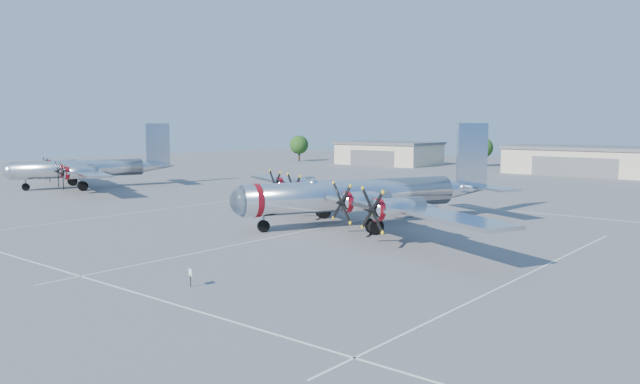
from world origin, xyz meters
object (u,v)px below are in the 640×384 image
Objects in this scene: hangar_center at (586,160)px; tree_far_west at (299,145)px; bomber_west at (89,188)px; info_placard at (190,274)px; main_bomber_b29 at (364,224)px; hangar_west at (389,153)px; tree_west at (482,148)px.

tree_far_west reaches higher than hangar_center.
info_placard is (58.43, -27.04, 0.78)m from bomber_west.
main_bomber_b29 is 52.79m from bomber_west.
hangar_west is 45.00m from hangar_center.
hangar_west is 0.61× the size of bomber_west.
tree_far_west reaches higher than main_bomber_b29.
info_placard is at bearing -5.38° from bomber_west.
tree_west reaches higher than bomber_west.
tree_far_west is 5.97× the size of info_placard.
bomber_west is (-50.86, -74.05, -2.71)m from hangar_center.
hangar_center reaches higher than bomber_west.
tree_west is (20.00, 8.04, 1.51)m from hangar_west.
hangar_center is 0.77× the size of bomber_west.
tree_west is at bearing 132.75° from main_bomber_b29.
bomber_west is 33.28× the size of info_placard.
main_bomber_b29 reaches higher than bomber_west.
tree_west is at bearing 21.89° from hangar_west.
tree_far_west is 0.15× the size of main_bomber_b29.
info_placard is (5.65, -25.81, 0.78)m from main_bomber_b29.
hangar_west is 20.31× the size of info_placard.
hangar_center is 26.30m from tree_west.
tree_far_west reaches higher than bomber_west.
bomber_west is (-25.86, -82.09, -4.22)m from tree_west.
tree_west is at bearing 91.96° from bomber_west.
hangar_west is 21.61m from tree_west.
tree_far_west is 124.35m from info_placard.
hangar_west is 0.79× the size of hangar_center.
info_placard is at bearing -52.81° from main_bomber_b29.
bomber_west is at bearing -74.73° from tree_far_west.
main_bomber_b29 is (71.92, -71.32, -4.22)m from tree_far_west.
hangar_center is 101.39m from info_placard.
main_bomber_b29 is (1.92, -75.28, -2.71)m from hangar_center.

